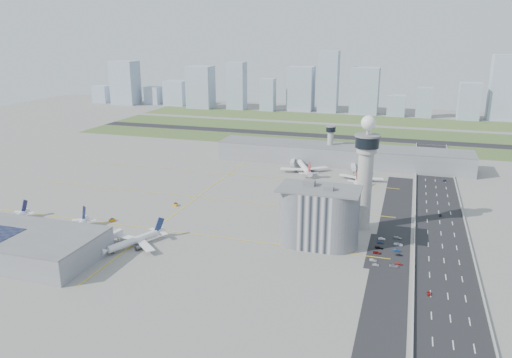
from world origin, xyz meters
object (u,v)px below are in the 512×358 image
(tug_2, at_px, (112,220))
(car_hw_0, at_px, (429,293))
(admin_building, at_px, (318,216))
(car_lot_1, at_px, (373,260))
(car_hw_1, at_px, (440,215))
(car_lot_7, at_px, (399,264))
(airplane_near_c, at_px, (133,237))
(airplane_far_a, at_px, (304,164))
(car_lot_10, at_px, (398,244))
(tug_3, at_px, (175,204))
(car_lot_4, at_px, (380,243))
(jet_bridge_far_0, at_px, (293,162))
(tug_1, at_px, (102,228))
(control_tower, at_px, (365,168))
(car_lot_8, at_px, (399,255))
(airplane_near_a, at_px, (7,218))
(car_lot_0, at_px, (376,265))
(tug_0, at_px, (30,224))
(car_hw_4, at_px, (426,160))
(car_lot_5, at_px, (382,239))
(car_lot_11, at_px, (398,238))
(car_hw_2, at_px, (444,181))
(car_lot_3, at_px, (379,248))
(tug_5, at_px, (330,184))
(jet_bridge_near_1, at_px, (54,236))
(jet_bridge_far_1, at_px, (353,167))
(jet_bridge_near_2, at_px, (103,243))
(car_lot_2, at_px, (377,253))
(secondary_tower, at_px, (330,141))
(airplane_far_b, at_px, (362,173))
(car_lot_9, at_px, (397,250))
(tug_4, at_px, (304,185))
(car_lot_6, at_px, (394,266))
(airplane_near_b, at_px, (74,228))

(tug_2, xyz_separation_m, car_hw_0, (177.37, -34.46, -0.35))
(admin_building, bearing_deg, car_lot_1, -23.42)
(car_hw_1, bearing_deg, car_lot_7, -106.36)
(airplane_near_c, height_order, car_lot_7, airplane_near_c)
(airplane_far_a, relative_size, car_hw_1, 12.93)
(car_lot_10, bearing_deg, tug_2, 97.81)
(airplane_near_c, relative_size, airplane_far_a, 0.87)
(tug_3, bearing_deg, car_lot_4, -15.80)
(jet_bridge_far_0, xyz_separation_m, tug_1, (-69.82, -171.42, -1.93))
(control_tower, bearing_deg, car_lot_8, -56.29)
(airplane_near_a, relative_size, car_lot_0, 11.66)
(tug_0, xyz_separation_m, car_lot_1, (193.83, 11.31, -0.28))
(car_lot_7, bearing_deg, car_hw_4, -4.39)
(car_lot_5, bearing_deg, car_lot_11, -66.41)
(tug_3, distance_m, car_hw_2, 200.97)
(car_lot_4, xyz_separation_m, car_lot_11, (8.61, 9.16, 0.07))
(car_lot_3, bearing_deg, car_lot_0, -177.38)
(car_lot_3, height_order, car_lot_5, car_lot_5)
(airplane_far_a, relative_size, tug_1, 14.44)
(tug_5, distance_m, car_lot_1, 124.94)
(jet_bridge_near_1, height_order, tug_0, jet_bridge_near_1)
(tug_2, relative_size, car_lot_11, 0.76)
(jet_bridge_far_0, relative_size, car_lot_8, 4.15)
(control_tower, xyz_separation_m, car_hw_4, (37.02, 172.31, -34.42))
(control_tower, bearing_deg, airplane_near_a, -162.66)
(jet_bridge_far_1, distance_m, tug_0, 242.19)
(airplane_near_c, bearing_deg, jet_bridge_near_2, -42.29)
(car_lot_2, bearing_deg, tug_1, 96.68)
(car_lot_10, bearing_deg, car_lot_4, 94.06)
(secondary_tower, xyz_separation_m, airplane_far_b, (31.55, -45.36, -13.27))
(tug_0, relative_size, car_lot_8, 0.89)
(car_lot_9, bearing_deg, tug_4, 35.86)
(tug_5, relative_size, car_hw_4, 0.87)
(airplane_near_a, distance_m, jet_bridge_near_2, 69.30)
(airplane_near_a, height_order, car_lot_6, airplane_near_a)
(airplane_near_b, height_order, jet_bridge_far_1, airplane_near_b)
(airplane_near_b, relative_size, jet_bridge_far_0, 2.93)
(airplane_far_b, height_order, tug_0, airplane_far_b)
(airplane_near_a, xyz_separation_m, car_lot_4, (205.58, 40.45, -4.80))
(admin_building, height_order, car_hw_1, admin_building)
(car_lot_8, distance_m, car_hw_1, 69.16)
(airplane_far_b, bearing_deg, airplane_near_c, 152.65)
(airplane_far_b, xyz_separation_m, car_hw_4, (47.46, 75.67, -4.91))
(secondary_tower, xyz_separation_m, admin_building, (21.99, -172.00, -3.50))
(airplane_near_c, relative_size, car_hw_2, 10.13)
(airplane_far_a, height_order, car_hw_2, airplane_far_a)
(airplane_near_b, relative_size, airplane_far_a, 0.90)
(airplane_near_b, distance_m, car_lot_6, 167.77)
(jet_bridge_far_1, bearing_deg, airplane_far_b, 9.25)
(car_lot_2, distance_m, car_hw_2, 150.49)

